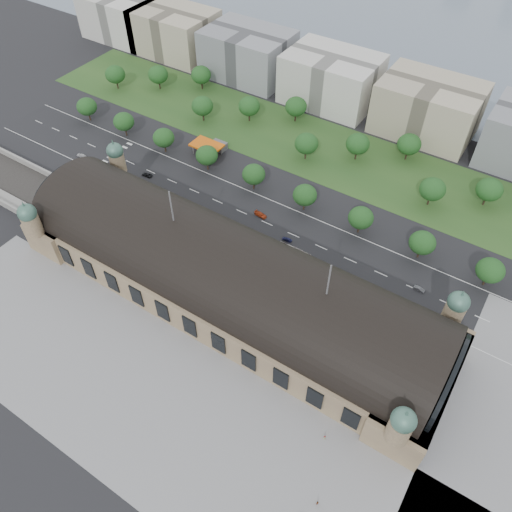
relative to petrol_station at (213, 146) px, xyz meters
The scene contains 51 objects.
ground 84.71m from the petrol_station, 50.45° to the right, with size 900.00×900.00×0.00m, color black.
station 84.98m from the petrol_station, 50.45° to the right, with size 150.00×48.40×44.30m.
track_cutting 87.79m from the petrol_station, 129.73° to the right, with size 70.00×24.00×3.10m.
plaza_south 126.63m from the petrol_station, 59.68° to the right, with size 190.00×48.00×0.12m, color gray.
road_slab 43.62m from the petrol_station, 38.82° to the right, with size 260.00×26.00×0.10m, color black.
grass_belt 47.86m from the petrol_station, 35.47° to the left, with size 300.00×45.00×0.10m, color #264B1E.
petrol_station is the anchor object (origin of this frame).
lake 238.90m from the petrol_station, 76.96° to the left, with size 700.00×320.00×0.08m, color slate.
office_0 134.70m from the petrol_station, 149.75° to the left, with size 45.00×32.00×24.00m, color silver.
office_1 102.26m from the petrol_station, 138.33° to the left, with size 45.00×32.00×24.00m, color #B8AD91.
office_2 73.13m from the petrol_station, 111.07° to the left, with size 45.00×32.00×24.00m, color gray.
office_3 72.38m from the petrol_station, 70.56° to the left, with size 45.00×32.00×24.00m, color silver.
office_4 100.64m from the petrol_station, 42.50° to the left, with size 45.00×32.00×24.00m, color #B8AD91.
tree_row_0 67.38m from the petrol_station, 169.47° to the right, with size 9.60×9.60×11.52m.
tree_row_1 44.08m from the petrol_station, 163.73° to the right, with size 9.60×9.60×11.52m.
tree_row_2 22.32m from the petrol_station, 145.83° to the right, with size 9.60×9.60×11.52m.
tree_row_3 14.35m from the petrol_station, 64.33° to the right, with size 9.60×9.60×11.52m.
tree_row_4 32.64m from the petrol_station, 22.33° to the right, with size 9.60×9.60×11.52m.
tree_row_5 55.47m from the petrol_station, 12.84° to the right, with size 9.60×9.60×11.52m.
tree_row_6 78.99m from the petrol_station, ahead, with size 9.60×9.60×11.52m.
tree_row_7 102.74m from the petrol_station, ahead, with size 9.60×9.60×11.52m.
tree_row_8 126.58m from the petrol_station, ahead, with size 9.60×9.60×11.52m.
tree_belt_0 78.30m from the petrol_station, 166.89° to the left, with size 10.40×10.40×12.48m.
tree_belt_1 64.57m from the petrol_station, 152.50° to the left, with size 10.40×10.40×12.48m.
tree_belt_2 56.72m from the petrol_station, 132.40° to the left, with size 10.40×10.40×12.48m.
tree_belt_3 26.54m from the petrol_station, 137.15° to the left, with size 10.40×10.40×12.48m.
tree_belt_4 30.15m from the petrol_station, 90.18° to the left, with size 10.40×10.40×12.48m.
tree_belt_5 46.08m from the petrol_station, 65.62° to the left, with size 10.40×10.40×12.48m.
tree_belt_6 42.15m from the petrol_station, 25.05° to the left, with size 10.40×10.40×12.48m.
tree_belt_7 64.40m from the petrol_station, 27.57° to the left, with size 10.40×10.40×12.48m.
tree_belt_8 86.76m from the petrol_station, 28.79° to the left, with size 10.40×10.40×12.48m.
tree_belt_9 96.68m from the petrol_station, 10.57° to the left, with size 10.40×10.40×12.48m.
tree_belt_10 117.83m from the petrol_station, 14.62° to the left, with size 10.40×10.40×12.48m.
traffic_car_0 59.58m from the petrol_station, 142.85° to the right, with size 1.80×4.47×1.52m, color #BBBBBD.
traffic_car_1 46.64m from the petrol_station, 146.90° to the right, with size 1.59×4.56×1.50m, color gray.
traffic_car_2 33.30m from the petrol_station, 113.80° to the right, with size 2.14×4.64×1.29m, color black.
traffic_car_3 48.58m from the petrol_station, 31.19° to the right, with size 2.16×5.32×1.54m, color #9A3013.
traffic_car_4 65.24m from the petrol_station, 28.56° to the right, with size 1.57×3.89×1.33m, color #1A1C49.
traffic_car_5 111.30m from the petrol_station, 14.08° to the right, with size 1.36×3.89×1.28m, color #5A5A61.
parked_car_0 45.69m from the petrol_station, 103.97° to the right, with size 1.61×4.62×1.52m, color black.
parked_car_1 41.42m from the petrol_station, 87.23° to the right, with size 2.14×4.64×1.29m, color #9B2C13.
parked_car_2 44.36m from the petrol_station, 91.78° to the right, with size 2.10×5.17×1.50m, color #172041.
parked_car_3 44.39m from the petrol_station, 87.09° to the right, with size 1.83×4.55×1.55m, color slate.
parked_car_4 41.08m from the petrol_station, 79.13° to the right, with size 1.42×4.07×1.34m, color white.
parked_car_5 55.29m from the petrol_station, 52.16° to the right, with size 2.26×4.90×1.36m, color gray.
parked_car_6 50.27m from the petrol_station, 61.86° to the right, with size 2.12×5.22×1.51m, color black.
bus_west 69.15m from the petrol_station, 33.62° to the right, with size 2.64×11.30×3.15m, color red.
bus_mid 73.37m from the petrol_station, 30.25° to the right, with size 3.14×13.40×3.73m, color beige.
bus_east 96.44m from the petrol_station, 23.14° to the right, with size 3.03×12.93×3.60m, color beige.
pedestrian_0 139.17m from the petrol_station, 41.13° to the right, with size 0.83×0.47×1.69m, color gray.
pedestrian_1 154.66m from the petrol_station, 44.05° to the right, with size 0.70×0.46×1.92m, color gray.
Camera 1 is at (65.45, -83.36, 135.29)m, focal length 35.00 mm.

